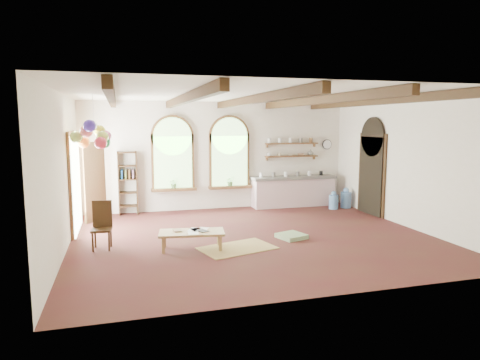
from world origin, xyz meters
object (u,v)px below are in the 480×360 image
object	(u,v)px
side_chair	(102,235)
coffee_table	(192,234)
kitchen_counter	(293,191)
balloon_cluster	(94,135)

from	to	relation	value
side_chair	coffee_table	bearing A→B (deg)	-16.55
kitchen_counter	coffee_table	distance (m)	5.35
coffee_table	side_chair	xyz separation A→B (m)	(-1.78, 0.53, -0.05)
coffee_table	balloon_cluster	size ratio (longest dim) A/B	1.21
coffee_table	side_chair	bearing A→B (deg)	163.45
side_chair	balloon_cluster	size ratio (longest dim) A/B	0.86
kitchen_counter	coffee_table	bearing A→B (deg)	-135.55
kitchen_counter	side_chair	size ratio (longest dim) A/B	2.69
kitchen_counter	side_chair	xyz separation A→B (m)	(-5.60, -3.22, -0.19)
kitchen_counter	side_chair	distance (m)	6.46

